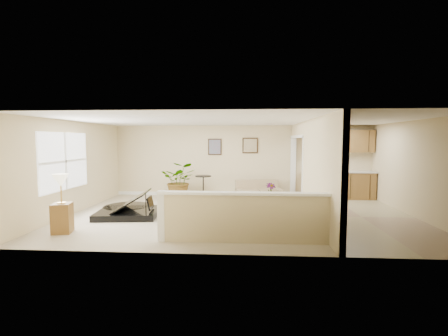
# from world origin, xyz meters

# --- Properties ---
(floor) EXTENTS (9.00, 9.00, 0.00)m
(floor) POSITION_xyz_m (0.00, 0.00, 0.00)
(floor) COLOR #BBB092
(floor) RESTS_ON ground
(back_wall) EXTENTS (9.00, 0.04, 2.50)m
(back_wall) POSITION_xyz_m (0.00, 3.00, 1.25)
(back_wall) COLOR beige
(back_wall) RESTS_ON floor
(front_wall) EXTENTS (9.00, 0.04, 2.50)m
(front_wall) POSITION_xyz_m (0.00, -3.00, 1.25)
(front_wall) COLOR beige
(front_wall) RESTS_ON floor
(left_wall) EXTENTS (0.04, 6.00, 2.50)m
(left_wall) POSITION_xyz_m (-4.50, 0.00, 1.25)
(left_wall) COLOR beige
(left_wall) RESTS_ON floor
(right_wall) EXTENTS (0.04, 6.00, 2.50)m
(right_wall) POSITION_xyz_m (4.50, 0.00, 1.25)
(right_wall) COLOR beige
(right_wall) RESTS_ON floor
(ceiling) EXTENTS (9.00, 6.00, 0.04)m
(ceiling) POSITION_xyz_m (0.00, 0.00, 2.50)
(ceiling) COLOR white
(ceiling) RESTS_ON back_wall
(kitchen_vinyl) EXTENTS (2.70, 6.00, 0.01)m
(kitchen_vinyl) POSITION_xyz_m (3.15, 0.00, 0.00)
(kitchen_vinyl) COLOR tan
(kitchen_vinyl) RESTS_ON floor
(interior_partition) EXTENTS (0.18, 5.99, 2.50)m
(interior_partition) POSITION_xyz_m (1.80, 0.25, 1.22)
(interior_partition) COLOR beige
(interior_partition) RESTS_ON floor
(pony_half_wall) EXTENTS (3.42, 0.22, 1.00)m
(pony_half_wall) POSITION_xyz_m (0.08, -2.30, 0.52)
(pony_half_wall) COLOR beige
(pony_half_wall) RESTS_ON floor
(left_window) EXTENTS (0.05, 2.15, 1.45)m
(left_window) POSITION_xyz_m (-4.49, -0.50, 1.45)
(left_window) COLOR white
(left_window) RESTS_ON left_wall
(wall_art_left) EXTENTS (0.48, 0.04, 0.58)m
(wall_art_left) POSITION_xyz_m (-0.95, 2.97, 1.75)
(wall_art_left) COLOR #362513
(wall_art_left) RESTS_ON back_wall
(wall_mirror) EXTENTS (0.55, 0.04, 0.55)m
(wall_mirror) POSITION_xyz_m (0.30, 2.97, 1.80)
(wall_mirror) COLOR #362513
(wall_mirror) RESTS_ON back_wall
(kitchen_cabinets) EXTENTS (2.36, 0.65, 2.33)m
(kitchen_cabinets) POSITION_xyz_m (3.19, 2.73, 0.87)
(kitchen_cabinets) COLOR brown
(kitchen_cabinets) RESTS_ON floor
(piano) EXTENTS (1.92, 1.98, 1.45)m
(piano) POSITION_xyz_m (-2.96, -0.17, 0.61)
(piano) COLOR black
(piano) RESTS_ON floor
(piano_bench) EXTENTS (0.63, 0.90, 0.54)m
(piano_bench) POSITION_xyz_m (-1.74, -0.21, 0.27)
(piano_bench) COLOR black
(piano_bench) RESTS_ON floor
(loveseat) EXTENTS (1.64, 1.13, 0.85)m
(loveseat) POSITION_xyz_m (0.59, 2.33, 0.32)
(loveseat) COLOR tan
(loveseat) RESTS_ON floor
(accent_table) EXTENTS (0.54, 0.54, 0.79)m
(accent_table) POSITION_xyz_m (-1.29, 2.38, 0.50)
(accent_table) COLOR black
(accent_table) RESTS_ON floor
(palm_plant) EXTENTS (1.14, 0.99, 1.26)m
(palm_plant) POSITION_xyz_m (-2.07, 2.23, 0.62)
(palm_plant) COLOR black
(palm_plant) RESTS_ON floor
(small_plant) EXTENTS (0.43, 0.43, 0.60)m
(small_plant) POSITION_xyz_m (0.96, 2.00, 0.26)
(small_plant) COLOR black
(small_plant) RESTS_ON floor
(lamp_stand) EXTENTS (0.45, 0.45, 1.27)m
(lamp_stand) POSITION_xyz_m (-3.77, -1.91, 0.54)
(lamp_stand) COLOR brown
(lamp_stand) RESTS_ON floor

